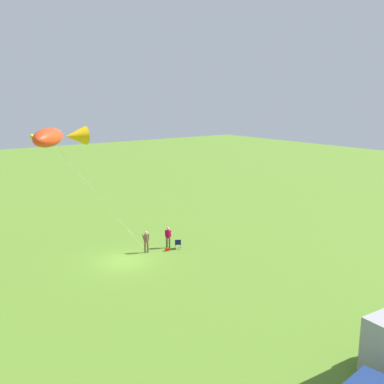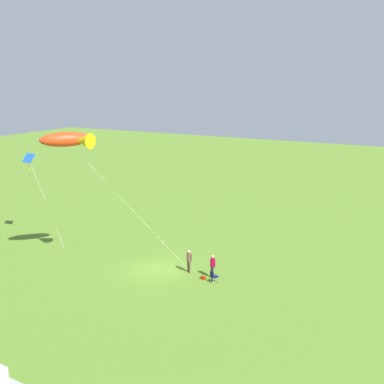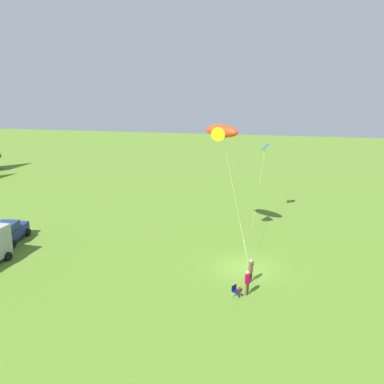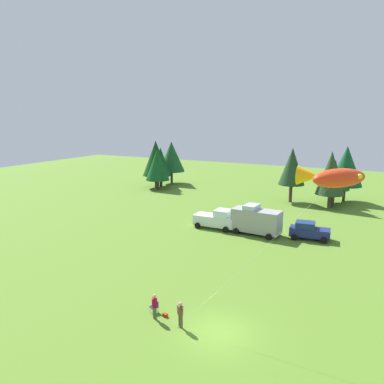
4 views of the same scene
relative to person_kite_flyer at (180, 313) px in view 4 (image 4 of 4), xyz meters
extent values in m
plane|color=#547B26|center=(2.34, 0.56, -1.02)|extent=(160.00, 160.00, 0.00)
cylinder|color=brown|center=(0.10, -0.04, -0.60)|extent=(0.14, 0.14, 0.85)
cylinder|color=brown|center=(-0.10, 0.05, -0.60)|extent=(0.14, 0.14, 0.85)
cylinder|color=brown|center=(0.00, 0.00, 0.14)|extent=(0.44, 0.44, 0.62)
sphere|color=tan|center=(0.00, 0.00, 0.60)|extent=(0.24, 0.24, 0.24)
cylinder|color=brown|center=(0.16, -0.13, 0.17)|extent=(0.25, 0.17, 0.55)
cylinder|color=brown|center=(-0.21, 0.02, 0.17)|extent=(0.14, 0.13, 0.55)
cube|color=#0D1648|center=(-2.50, 0.75, -0.60)|extent=(0.66, 0.66, 0.04)
cube|color=#0D1648|center=(-2.38, 0.94, -0.40)|extent=(0.43, 0.29, 0.40)
cylinder|color=#A5A8AD|center=(-2.43, 0.46, -0.81)|extent=(0.03, 0.03, 0.42)
cylinder|color=#A5A8AD|center=(-2.79, 0.69, -0.81)|extent=(0.03, 0.03, 0.42)
cylinder|color=#A5A8AD|center=(-2.21, 0.82, -0.81)|extent=(0.03, 0.03, 0.42)
cylinder|color=#A5A8AD|center=(-2.56, 1.04, -0.81)|extent=(0.03, 0.03, 0.42)
cylinder|color=#424E30|center=(-1.90, 0.04, -0.60)|extent=(0.14, 0.14, 0.85)
cylinder|color=#424E30|center=(-2.09, 0.15, -0.60)|extent=(0.14, 0.14, 0.85)
cylinder|color=#A50634|center=(-2.00, 0.10, 0.14)|extent=(0.47, 0.47, 0.62)
sphere|color=tan|center=(-2.00, 0.10, 0.60)|extent=(0.24, 0.24, 0.24)
cylinder|color=#A50634|center=(-1.86, -0.06, 0.17)|extent=(0.15, 0.14, 0.55)
cylinder|color=#A50634|center=(-2.20, 0.15, 0.17)|extent=(0.15, 0.14, 0.55)
cube|color=#A62305|center=(-1.54, 0.65, -0.91)|extent=(0.37, 0.30, 0.22)
cube|color=white|center=(-6.82, 20.58, -0.08)|extent=(5.02, 2.05, 1.20)
cube|color=white|center=(-5.82, 20.59, 0.92)|extent=(1.82, 1.86, 0.80)
cylinder|color=black|center=(-5.03, 21.69, -0.68)|extent=(0.68, 0.23, 0.68)
cylinder|color=black|center=(-5.01, 19.51, -0.68)|extent=(0.68, 0.23, 0.68)
cylinder|color=black|center=(-8.63, 21.66, -0.68)|extent=(0.68, 0.23, 0.68)
cylinder|color=black|center=(-8.61, 19.48, -0.68)|extent=(0.68, 0.23, 0.68)
cube|color=#9A9999|center=(-1.74, 20.55, 0.57)|extent=(5.54, 2.57, 2.50)
cube|color=silver|center=(-2.38, 20.60, 2.07)|extent=(1.54, 2.12, 0.50)
cylinder|color=black|center=(-3.76, 19.50, -0.68)|extent=(0.69, 0.27, 0.68)
cylinder|color=black|center=(-3.59, 21.88, -0.68)|extent=(0.69, 0.27, 0.68)
cylinder|color=black|center=(0.12, 19.23, -0.68)|extent=(0.69, 0.27, 0.68)
cylinder|color=black|center=(0.29, 21.61, -0.68)|extent=(0.69, 0.27, 0.68)
cube|color=navy|center=(3.96, 21.55, -0.23)|extent=(4.38, 2.29, 0.90)
cube|color=navy|center=(3.46, 21.49, 0.54)|extent=(2.18, 1.88, 0.65)
cylinder|color=black|center=(2.58, 20.39, -0.68)|extent=(0.70, 0.30, 0.68)
cylinder|color=black|center=(2.34, 22.35, -0.68)|extent=(0.70, 0.30, 0.68)
cylinder|color=black|center=(5.58, 20.74, -0.68)|extent=(0.70, 0.30, 0.68)
cylinder|color=black|center=(5.34, 22.71, -0.68)|extent=(0.70, 0.30, 0.68)
cylinder|color=#483229|center=(-27.06, 39.06, 0.13)|extent=(0.59, 0.59, 2.29)
cone|color=#0F3E14|center=(-27.06, 39.06, 4.47)|extent=(4.89, 4.89, 6.40)
cylinder|color=#44331E|center=(-26.93, 40.47, 0.00)|extent=(0.55, 0.55, 2.04)
cone|color=#0F4222|center=(-26.93, 40.47, 3.66)|extent=(3.94, 3.94, 5.28)
cylinder|color=#4A2E1E|center=(-26.78, 44.21, 0.18)|extent=(0.47, 0.47, 2.40)
cone|color=#184D24|center=(-26.78, 44.21, 4.29)|extent=(5.16, 5.16, 5.82)
cylinder|color=#452F2A|center=(-25.94, 37.80, -0.17)|extent=(0.54, 0.54, 1.70)
cone|color=#10481E|center=(-25.94, 37.80, 3.47)|extent=(4.34, 4.34, 5.58)
cylinder|color=#522E26|center=(-2.07, 38.53, 0.36)|extent=(0.50, 0.50, 2.75)
cone|color=#1E3B1F|center=(-2.07, 38.53, 4.57)|extent=(3.97, 3.97, 5.67)
cylinder|color=#4D3429|center=(3.73, 37.49, -0.04)|extent=(0.39, 0.39, 1.97)
cone|color=#264021|center=(3.73, 37.49, 4.08)|extent=(4.06, 4.06, 6.25)
cylinder|color=#453021|center=(3.79, 40.41, 0.11)|extent=(0.60, 0.60, 2.26)
cone|color=#174A16|center=(3.79, 40.41, 3.31)|extent=(4.81, 4.81, 4.13)
cylinder|color=#443A2D|center=(4.18, 38.15, -0.08)|extent=(0.45, 0.45, 1.87)
cone|color=#214216|center=(4.18, 38.15, 3.41)|extent=(3.03, 3.03, 5.12)
cylinder|color=#473319|center=(5.23, 42.78, 0.23)|extent=(0.44, 0.44, 2.51)
cone|color=#114C27|center=(5.23, 42.78, 4.55)|extent=(5.05, 5.05, 6.11)
ellipsoid|color=red|center=(8.35, 3.34, 8.72)|extent=(3.29, 3.69, 1.11)
cone|color=#EDB40D|center=(6.69, 3.34, 8.72)|extent=(1.29, 1.14, 1.14)
sphere|color=yellow|center=(9.37, 3.69, 8.84)|extent=(0.28, 0.28, 0.28)
cylinder|color=silver|center=(4.11, 1.61, 3.85)|extent=(8.49, 3.48, 9.74)
cylinder|color=#4C3823|center=(-0.13, -0.12, -1.02)|extent=(0.04, 0.04, 0.01)
cylinder|color=#4C3823|center=(11.47, 0.68, -1.02)|extent=(0.04, 0.04, 0.01)
camera|label=1|loc=(17.21, 29.03, 11.07)|focal=42.00mm
camera|label=2|loc=(-18.42, 32.36, 13.34)|focal=50.00mm
camera|label=3|loc=(-29.69, -1.64, 13.30)|focal=42.00mm
camera|label=4|loc=(10.57, -18.70, 12.12)|focal=35.00mm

